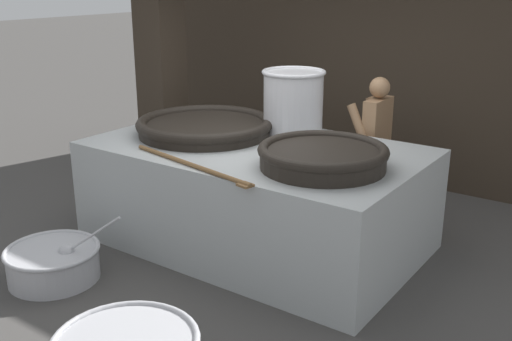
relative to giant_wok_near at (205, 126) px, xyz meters
The scene contains 10 objects.
ground_plane 1.32m from the giant_wok_near, ahead, with size 60.00×60.00×0.00m, color #474442.
back_wall 2.96m from the giant_wok_near, 75.49° to the left, with size 7.37×0.24×4.19m, color #382D23.
support_pillar 2.08m from the giant_wok_near, 147.59° to the left, with size 0.48×0.48×4.19m, color #382D23.
hearth_platform 0.93m from the giant_wok_near, ahead, with size 3.24×1.96×1.03m.
giant_wok_near is the anchor object (origin of this frame).
giant_wok_far 1.61m from the giant_wok_near, 10.61° to the right, with size 1.14×1.14×0.21m.
stock_pot 0.97m from the giant_wok_near, 38.73° to the left, with size 0.67×0.67×0.67m.
stirring_paddle 1.16m from the giant_wok_near, 54.80° to the right, with size 1.54×0.36×0.04m.
cook 1.89m from the giant_wok_near, 41.99° to the left, with size 0.37×0.58×1.60m.
prep_bowl_vegetables 2.04m from the giant_wok_near, 100.50° to the right, with size 1.05×0.85×0.66m.
Camera 1 is at (3.29, -4.65, 2.65)m, focal length 42.00 mm.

